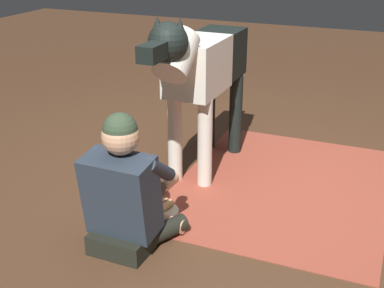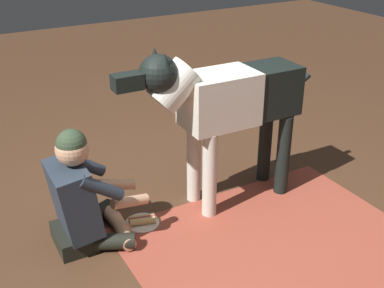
{
  "view_description": "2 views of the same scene",
  "coord_description": "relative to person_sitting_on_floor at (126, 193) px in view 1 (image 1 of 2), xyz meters",
  "views": [
    {
      "loc": [
        3.15,
        1.05,
        1.77
      ],
      "look_at": [
        0.25,
        -0.16,
        0.44
      ],
      "focal_mm": 48.84,
      "sensor_mm": 36.0,
      "label": 1
    },
    {
      "loc": [
        1.58,
        2.41,
        2.08
      ],
      "look_at": [
        0.04,
        -0.3,
        0.55
      ],
      "focal_mm": 46.16,
      "sensor_mm": 36.0,
      "label": 2
    }
  ],
  "objects": [
    {
      "name": "area_rug",
      "position": [
        -1.09,
        0.68,
        -0.34
      ],
      "size": [
        1.89,
        1.48,
        0.01
      ],
      "primitive_type": "cube",
      "color": "#9B4231",
      "rests_on": "ground"
    },
    {
      "name": "person_sitting_on_floor",
      "position": [
        0.0,
        0.0,
        0.0
      ],
      "size": [
        0.63,
        0.58,
        0.84
      ],
      "color": "black",
      "rests_on": "ground"
    },
    {
      "name": "large_dog",
      "position": [
        -1.1,
        0.02,
        0.46
      ],
      "size": [
        1.57,
        0.35,
        1.25
      ],
      "color": "silver",
      "rests_on": "ground"
    },
    {
      "name": "hot_dog_on_plate",
      "position": [
        -0.41,
        0.01,
        -0.32
      ],
      "size": [
        0.25,
        0.25,
        0.06
      ],
      "color": "silver",
      "rests_on": "ground"
    },
    {
      "name": "ground_plane",
      "position": [
        -0.86,
        0.32,
        -0.34
      ],
      "size": [
        13.38,
        13.38,
        0.0
      ],
      "primitive_type": "plane",
      "color": "#4C301E"
    }
  ]
}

